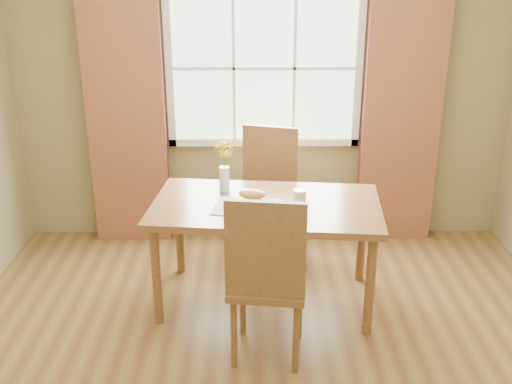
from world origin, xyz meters
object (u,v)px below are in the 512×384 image
at_px(water_glass, 299,199).
at_px(chair_near, 267,274).
at_px(dining_table, 266,214).
at_px(chair_far, 267,188).
at_px(flower_vase, 224,161).
at_px(croissant_sandwich, 252,199).

bearing_deg(water_glass, chair_near, -110.45).
xyz_separation_m(dining_table, chair_far, (0.03, 0.71, -0.09)).
bearing_deg(chair_far, water_glass, -59.97).
bearing_deg(flower_vase, chair_near, -73.44).
relative_size(chair_far, water_glass, 8.41).
relative_size(chair_near, croissant_sandwich, 5.33).
height_order(croissant_sandwich, water_glass, croissant_sandwich).
bearing_deg(croissant_sandwich, water_glass, 22.55).
height_order(chair_far, croissant_sandwich, chair_far).
bearing_deg(croissant_sandwich, flower_vase, 128.98).
bearing_deg(croissant_sandwich, chair_far, 93.30).
bearing_deg(chair_near, chair_far, 95.92).
distance_m(chair_far, flower_vase, 0.70).
bearing_deg(dining_table, chair_near, -85.27).
height_order(water_glass, flower_vase, flower_vase).
height_order(croissant_sandwich, flower_vase, flower_vase).
distance_m(dining_table, croissant_sandwich, 0.24).
xyz_separation_m(chair_far, flower_vase, (-0.32, -0.48, 0.39)).
bearing_deg(flower_vase, croissant_sandwich, -62.59).
height_order(dining_table, water_glass, water_glass).
relative_size(chair_far, flower_vase, 2.88).
xyz_separation_m(chair_near, croissant_sandwich, (-0.09, 0.57, 0.24)).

